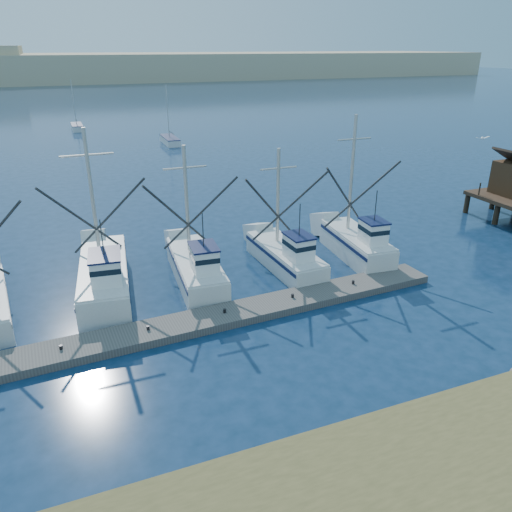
{
  "coord_description": "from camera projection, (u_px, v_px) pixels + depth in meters",
  "views": [
    {
      "loc": [
        -13.09,
        -16.07,
        13.18
      ],
      "look_at": [
        -3.46,
        8.0,
        2.19
      ],
      "focal_mm": 35.0,
      "sensor_mm": 36.0,
      "label": 1
    }
  ],
  "objects": [
    {
      "name": "ground",
      "position": [
        388.0,
        350.0,
        23.36
      ],
      "size": [
        500.0,
        500.0,
        0.0
      ],
      "primitive_type": "plane",
      "color": "#0D253D",
      "rests_on": "ground"
    },
    {
      "name": "sailboat_far",
      "position": [
        77.0,
        127.0,
        83.53
      ],
      "size": [
        1.68,
        5.69,
        8.1
      ],
      "rotation": [
        0.0,
        0.0,
        0.01
      ],
      "color": "silver",
      "rests_on": "ground"
    },
    {
      "name": "flying_gull",
      "position": [
        483.0,
        138.0,
        32.08
      ],
      "size": [
        1.04,
        0.19,
        0.19
      ],
      "color": "white",
      "rests_on": "ground"
    },
    {
      "name": "trawler_fleet",
      "position": [
        129.0,
        278.0,
        28.4
      ],
      "size": [
        31.29,
        9.43,
        9.22
      ],
      "color": "silver",
      "rests_on": "ground"
    },
    {
      "name": "floating_dock",
      "position": [
        169.0,
        329.0,
        24.71
      ],
      "size": [
        31.46,
        3.79,
        0.42
      ],
      "primitive_type": "cube",
      "rotation": [
        0.0,
        0.0,
        0.05
      ],
      "color": "#59544F",
      "rests_on": "ground"
    },
    {
      "name": "sailboat_near",
      "position": [
        170.0,
        140.0,
        71.89
      ],
      "size": [
        1.86,
        6.26,
        8.1
      ],
      "rotation": [
        0.0,
        0.0,
        -0.02
      ],
      "color": "silver",
      "rests_on": "ground"
    },
    {
      "name": "dune_ridge",
      "position": [
        78.0,
        67.0,
        200.92
      ],
      "size": [
        360.0,
        60.0,
        10.0
      ],
      "primitive_type": "cube",
      "color": "tan",
      "rests_on": "ground"
    }
  ]
}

